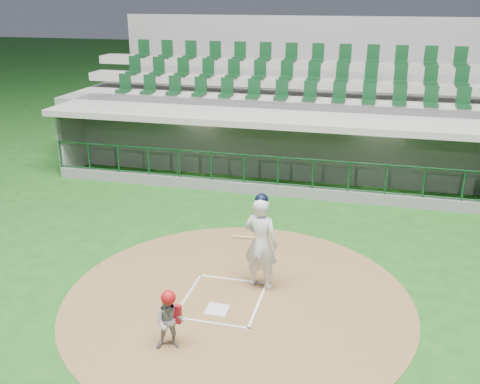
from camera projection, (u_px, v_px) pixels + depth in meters
The scene contains 8 objects.
ground at pixel (226, 293), 11.28m from camera, with size 120.00×120.00×0.00m, color #174C15.
dirt_circle at pixel (238, 299), 11.03m from camera, with size 7.20×7.20×0.01m, color brown.
home_plate at pixel (217, 310), 10.64m from camera, with size 0.43×0.43×0.02m, color silver.
batter_box_chalk at pixel (222, 299), 11.00m from camera, with size 1.55×1.80×0.01m.
dugout_structure at pixel (291, 150), 18.03m from camera, with size 16.40×3.70×3.00m.
seating_deck at pixel (301, 117), 20.69m from camera, with size 17.00×6.72×5.15m.
batter at pixel (261, 242), 11.14m from camera, with size 0.96×0.97×2.13m.
catcher at pixel (170, 320), 9.34m from camera, with size 0.61×0.53×1.15m.
Camera 1 is at (2.69, -9.46, 5.94)m, focal length 40.00 mm.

